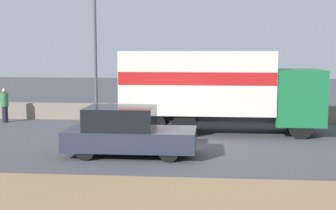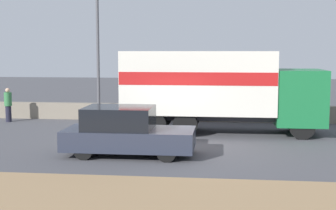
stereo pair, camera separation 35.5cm
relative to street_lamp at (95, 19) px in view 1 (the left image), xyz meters
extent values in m
plane|color=#47474C|center=(3.85, -5.56, -4.69)|extent=(80.00, 80.00, 0.00)
cube|color=gray|center=(3.85, 0.65, -4.30)|extent=(60.00, 0.35, 0.78)
cylinder|color=#4C4C51|center=(0.00, 0.00, -0.69)|extent=(0.14, 0.14, 7.99)
cube|color=#196B38|center=(8.63, -2.43, -3.20)|extent=(1.86, 2.33, 2.12)
cube|color=black|center=(9.54, -2.43, -2.78)|extent=(0.06, 1.98, 0.93)
cube|color=#2D2D33|center=(4.72, -2.43, -3.99)|extent=(5.95, 1.34, 0.25)
cube|color=silver|center=(4.72, -2.43, -2.65)|extent=(5.95, 2.43, 2.44)
cube|color=red|center=(4.72, -2.43, -2.45)|extent=(5.92, 2.45, 0.49)
cylinder|color=black|center=(8.63, -1.44, -4.21)|extent=(0.95, 0.28, 0.95)
cylinder|color=black|center=(8.63, -3.43, -4.21)|extent=(0.95, 0.28, 0.95)
cylinder|color=black|center=(3.09, -1.44, -4.21)|extent=(0.95, 0.28, 0.95)
cylinder|color=black|center=(3.09, -3.43, -4.21)|extent=(0.95, 0.28, 0.95)
cylinder|color=black|center=(4.28, -1.44, -4.21)|extent=(0.95, 0.28, 0.95)
cylinder|color=black|center=(4.28, -3.43, -4.21)|extent=(0.95, 0.28, 0.95)
cube|color=#282D3D|center=(2.77, -6.77, -4.16)|extent=(4.07, 1.77, 0.62)
cube|color=black|center=(2.45, -6.77, -3.50)|extent=(2.12, 1.63, 0.69)
cylinder|color=black|center=(4.04, -6.00, -4.40)|extent=(0.58, 0.20, 0.58)
cylinder|color=black|center=(4.04, -7.53, -4.40)|extent=(0.58, 0.20, 0.58)
cylinder|color=black|center=(1.51, -6.00, -4.40)|extent=(0.58, 0.20, 0.58)
cylinder|color=black|center=(1.51, -7.53, -4.40)|extent=(0.58, 0.20, 0.58)
cylinder|color=#1E1E2D|center=(-4.14, -0.56, -4.31)|extent=(0.26, 0.26, 0.75)
cylinder|color=#33723F|center=(-4.14, -0.56, -3.63)|extent=(0.34, 0.34, 0.62)
sphere|color=tan|center=(-4.14, -0.56, -3.22)|extent=(0.20, 0.20, 0.20)
camera|label=1|loc=(5.25, -21.04, -1.40)|focal=50.00mm
camera|label=2|loc=(5.60, -21.00, -1.40)|focal=50.00mm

